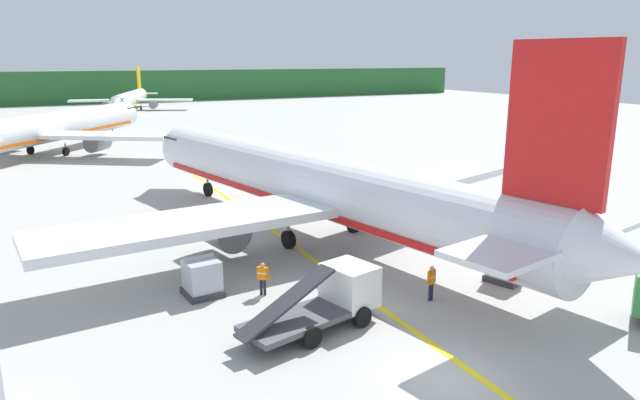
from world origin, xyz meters
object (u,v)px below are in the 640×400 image
at_px(airliner_foreground, 313,185).
at_px(service_truck_fuel, 331,298).
at_px(crew_marshaller, 431,280).
at_px(airliner_mid_apron, 50,128).
at_px(cargo_container_near, 507,263).
at_px(crew_loader_left, 263,276).
at_px(cargo_container_mid, 202,278).
at_px(airliner_far_taxiway, 130,99).

height_order(airliner_foreground, service_truck_fuel, airliner_foreground).
height_order(airliner_foreground, crew_marshaller, airliner_foreground).
bearing_deg(airliner_mid_apron, airliner_foreground, -72.21).
bearing_deg(crew_marshaller, cargo_container_near, 3.07).
relative_size(service_truck_fuel, crew_loader_left, 4.15).
height_order(crew_marshaller, crew_loader_left, crew_marshaller).
bearing_deg(service_truck_fuel, cargo_container_mid, 127.11).
bearing_deg(cargo_container_mid, airliner_mid_apron, 95.76).
xyz_separation_m(cargo_container_near, cargo_container_mid, (-14.48, 5.13, -0.10)).
bearing_deg(airliner_far_taxiway, service_truck_fuel, -94.23).
xyz_separation_m(airliner_mid_apron, airliner_far_taxiway, (17.28, 55.64, -0.53)).
height_order(cargo_container_mid, crew_loader_left, cargo_container_mid).
bearing_deg(crew_marshaller, airliner_far_taxiway, 88.55).
distance_m(airliner_mid_apron, crew_loader_left, 51.10).
xyz_separation_m(airliner_mid_apron, cargo_container_near, (19.44, -54.29, -2.09)).
distance_m(airliner_far_taxiway, cargo_container_near, 109.97).
relative_size(airliner_mid_apron, crew_loader_left, 19.14).
relative_size(cargo_container_near, crew_marshaller, 1.26).
height_order(airliner_foreground, cargo_container_mid, airliner_foreground).
bearing_deg(airliner_foreground, airliner_far_taxiway, 87.99).
distance_m(airliner_foreground, airliner_far_taxiway, 98.76).
bearing_deg(airliner_mid_apron, cargo_container_mid, -84.24).
bearing_deg(cargo_container_near, airliner_far_taxiway, 91.13).
relative_size(airliner_foreground, crew_marshaller, 24.20).
height_order(airliner_mid_apron, crew_loader_left, airliner_mid_apron).
relative_size(cargo_container_mid, crew_loader_left, 1.15).
xyz_separation_m(airliner_foreground, airliner_mid_apron, (-13.81, 43.05, -0.31)).
bearing_deg(service_truck_fuel, airliner_mid_apron, 99.48).
xyz_separation_m(crew_marshaller, crew_loader_left, (-6.91, 4.07, -0.04)).
distance_m(airliner_mid_apron, airliner_far_taxiway, 58.26).
height_order(service_truck_fuel, cargo_container_near, service_truck_fuel).
relative_size(cargo_container_mid, crew_marshaller, 1.11).
height_order(airliner_mid_apron, cargo_container_mid, airliner_mid_apron).
bearing_deg(cargo_container_near, crew_loader_left, 162.24).
bearing_deg(service_truck_fuel, airliner_far_taxiway, 85.77).
bearing_deg(crew_marshaller, service_truck_fuel, -178.85).
relative_size(crew_marshaller, crew_loader_left, 1.04).
height_order(airliner_far_taxiway, cargo_container_mid, airliner_far_taxiway).
bearing_deg(crew_marshaller, cargo_container_mid, 150.50).
distance_m(airliner_far_taxiway, cargo_container_mid, 105.54).
relative_size(cargo_container_near, crew_loader_left, 1.31).
relative_size(airliner_mid_apron, cargo_container_mid, 16.57).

